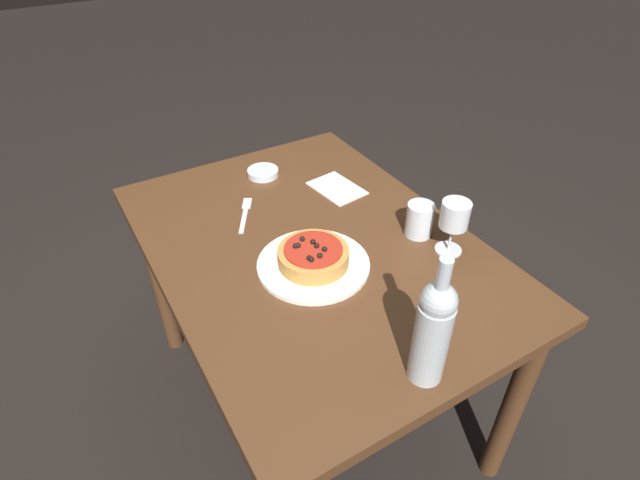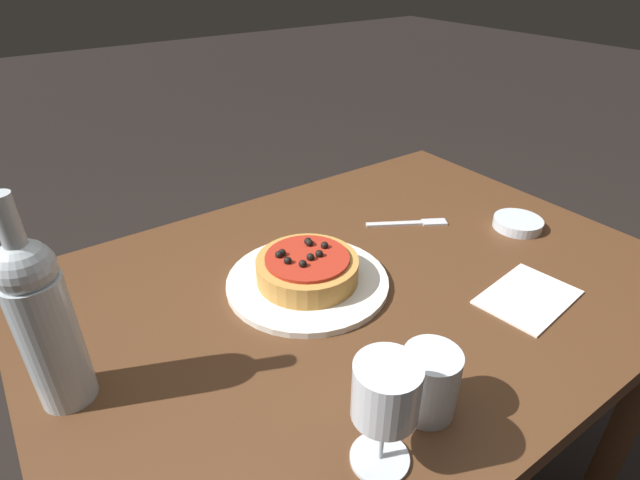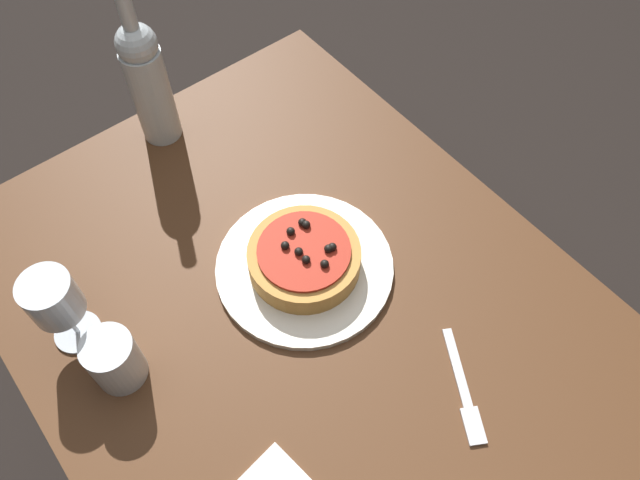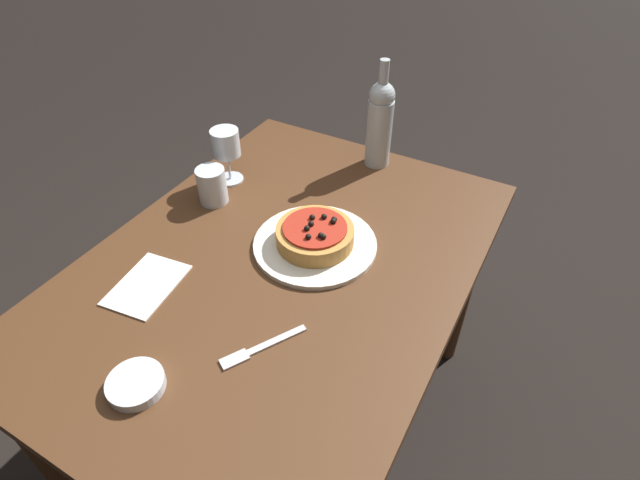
% 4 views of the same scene
% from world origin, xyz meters
% --- Properties ---
extents(ground_plane, '(14.00, 14.00, 0.00)m').
position_xyz_m(ground_plane, '(0.00, 0.00, 0.00)').
color(ground_plane, black).
extents(dining_table, '(1.14, 0.82, 0.71)m').
position_xyz_m(dining_table, '(0.00, 0.00, 0.61)').
color(dining_table, '#4C2D19').
rests_on(dining_table, ground_plane).
extents(dinner_plate, '(0.29, 0.29, 0.01)m').
position_xyz_m(dinner_plate, '(0.09, -0.05, 0.72)').
color(dinner_plate, white).
rests_on(dinner_plate, dining_table).
extents(pizza, '(0.18, 0.18, 0.06)m').
position_xyz_m(pizza, '(0.09, -0.05, 0.75)').
color(pizza, '#BC843D').
rests_on(pizza, dinner_plate).
extents(wine_glass, '(0.08, 0.08, 0.15)m').
position_xyz_m(wine_glass, '(0.21, 0.30, 0.82)').
color(wine_glass, silver).
rests_on(wine_glass, dining_table).
extents(wine_bottle, '(0.07, 0.07, 0.31)m').
position_xyz_m(wine_bottle, '(0.50, -0.02, 0.84)').
color(wine_bottle, '#B2BCC1').
rests_on(wine_bottle, dining_table).
extents(water_cup, '(0.08, 0.08, 0.10)m').
position_xyz_m(water_cup, '(0.11, 0.28, 0.76)').
color(water_cup, silver).
rests_on(water_cup, dining_table).
extents(side_bowl, '(0.10, 0.10, 0.02)m').
position_xyz_m(side_bowl, '(-0.40, 0.04, 0.72)').
color(side_bowl, silver).
rests_on(side_bowl, dining_table).
extents(fork, '(0.16, 0.11, 0.00)m').
position_xyz_m(fork, '(-0.23, -0.10, 0.71)').
color(fork, silver).
rests_on(fork, dining_table).
extents(paper_napkin, '(0.19, 0.14, 0.00)m').
position_xyz_m(paper_napkin, '(-0.21, 0.21, 0.71)').
color(paper_napkin, silver).
rests_on(paper_napkin, dining_table).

